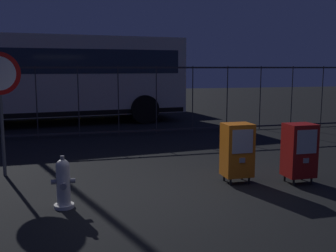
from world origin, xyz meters
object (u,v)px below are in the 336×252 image
object	(u,v)px
newspaper_box_secondary	(299,150)
stop_sign	(0,88)
newspaper_box_primary	(237,150)
bus_near	(31,75)
bus_far	(40,73)
fire_hydrant	(63,183)

from	to	relation	value
newspaper_box_secondary	stop_sign	size ratio (longest dim) A/B	0.46
newspaper_box_primary	bus_near	distance (m)	9.27
stop_sign	bus_far	bearing A→B (deg)	89.68
fire_hydrant	bus_near	xyz separation A→B (m)	(-1.03, 8.87, 1.36)
bus_far	bus_near	bearing A→B (deg)	-97.98
bus_near	newspaper_box_primary	bearing A→B (deg)	-71.30
stop_sign	bus_far	xyz separation A→B (m)	(0.06, 11.60, 0.11)
newspaper_box_primary	bus_near	bearing A→B (deg)	115.05
stop_sign	bus_near	size ratio (longest dim) A/B	0.21
newspaper_box_secondary	stop_sign	xyz separation A→B (m)	(-4.91, 1.75, 1.03)
fire_hydrant	stop_sign	size ratio (longest dim) A/B	0.33
newspaper_box_secondary	fire_hydrant	bearing A→B (deg)	-176.37
stop_sign	bus_far	world-z (taller)	bus_far
fire_hydrant	newspaper_box_primary	bearing A→B (deg)	10.62
fire_hydrant	bus_far	bearing A→B (deg)	94.11
bus_far	stop_sign	bearing A→B (deg)	-97.65
stop_sign	bus_near	distance (m)	6.88
newspaper_box_secondary	stop_sign	world-z (taller)	stop_sign
fire_hydrant	stop_sign	world-z (taller)	stop_sign
newspaper_box_primary	bus_far	distance (m)	13.66
fire_hydrant	bus_near	size ratio (longest dim) A/B	0.07
fire_hydrant	bus_far	xyz separation A→B (m)	(-0.98, 13.59, 1.36)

